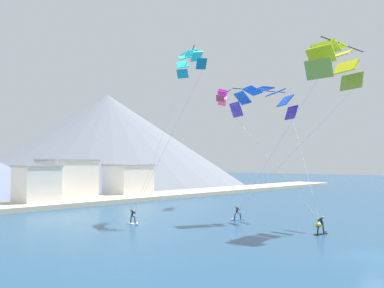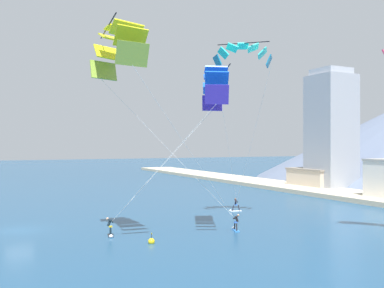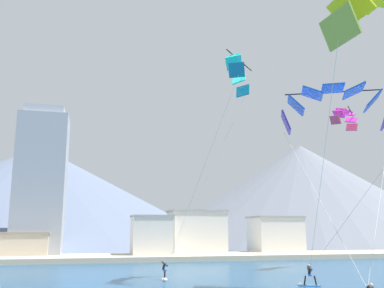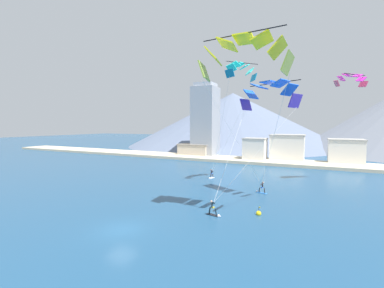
% 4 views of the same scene
% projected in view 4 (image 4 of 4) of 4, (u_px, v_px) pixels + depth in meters
% --- Properties ---
extents(ground_plane, '(400.00, 400.00, 0.00)m').
position_uv_depth(ground_plane, '(122.00, 229.00, 23.64)').
color(ground_plane, navy).
extents(kitesurfer_near_lead, '(0.63, 1.78, 1.69)m').
position_uv_depth(kitesurfer_near_lead, '(211.00, 176.00, 46.29)').
color(kitesurfer_near_lead, white).
rests_on(kitesurfer_near_lead, ground).
extents(kitesurfer_near_trail, '(1.78, 0.90, 1.66)m').
position_uv_depth(kitesurfer_near_trail, '(261.00, 189.00, 36.45)').
color(kitesurfer_near_trail, '#337FDB').
rests_on(kitesurfer_near_trail, ground).
extents(kitesurfer_mid_center, '(1.79, 0.76, 1.77)m').
position_uv_depth(kitesurfer_mid_center, '(214.00, 211.00, 27.17)').
color(kitesurfer_mid_center, black).
rests_on(kitesurfer_mid_center, ground).
extents(parafoil_kite_near_lead, '(7.92, 6.14, 18.07)m').
position_uv_depth(parafoil_kite_near_lead, '(241.00, 70.00, 40.10)').
color(parafoil_kite_near_lead, '#136F97').
extents(parafoil_kite_near_trail, '(9.07, 12.95, 16.84)m').
position_uv_depth(parafoil_kite_near_trail, '(244.00, 52.00, 24.60)').
color(parafoil_kite_near_trail, '#8CAA3B').
extents(parafoil_kite_mid_center, '(8.10, 10.94, 13.70)m').
position_uv_depth(parafoil_kite_mid_center, '(269.00, 92.00, 32.14)').
color(parafoil_kite_mid_center, '#412BB2').
extents(parafoil_kite_distant_high_outer, '(4.93, 4.48, 2.15)m').
position_uv_depth(parafoil_kite_distant_high_outer, '(351.00, 78.00, 39.78)').
color(parafoil_kite_distant_high_outer, '#C33C5D').
extents(race_marker_buoy, '(0.56, 0.56, 1.02)m').
position_uv_depth(race_marker_buoy, '(259.00, 213.00, 27.49)').
color(race_marker_buoy, yellow).
rests_on(race_marker_buoy, ground).
extents(shoreline_strip, '(180.00, 10.00, 0.70)m').
position_uv_depth(shoreline_strip, '(249.00, 160.00, 67.33)').
color(shoreline_strip, beige).
rests_on(shoreline_strip, ground).
extents(shore_building_harbour_front, '(8.58, 6.97, 7.11)m').
position_uv_depth(shore_building_harbour_front, '(287.00, 148.00, 67.65)').
color(shore_building_harbour_front, silver).
rests_on(shore_building_harbour_front, ground).
extents(shore_building_promenade_mid, '(7.82, 6.76, 6.25)m').
position_uv_depth(shore_building_promenade_mid, '(346.00, 152.00, 61.78)').
color(shore_building_promenade_mid, silver).
rests_on(shore_building_promenade_mid, ground).
extents(shore_building_quay_east, '(9.63, 6.46, 3.84)m').
position_uv_depth(shore_building_quay_east, '(195.00, 150.00, 78.32)').
color(shore_building_quay_east, beige).
rests_on(shore_building_quay_east, ground).
extents(shore_building_quay_west, '(5.81, 5.21, 6.18)m').
position_uv_depth(shore_building_quay_west, '(255.00, 150.00, 67.50)').
color(shore_building_quay_west, silver).
rests_on(shore_building_quay_west, ground).
extents(highrise_tower, '(7.00, 7.00, 22.11)m').
position_uv_depth(highrise_tower, '(205.00, 121.00, 77.55)').
color(highrise_tower, '#999EA8').
rests_on(highrise_tower, ground).
extents(mountain_peak_central_summit, '(96.20, 96.20, 24.58)m').
position_uv_depth(mountain_peak_central_summit, '(233.00, 119.00, 121.16)').
color(mountain_peak_central_summit, slate).
rests_on(mountain_peak_central_summit, ground).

